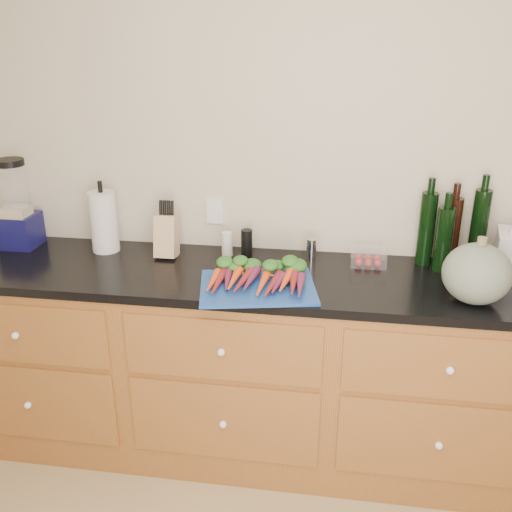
% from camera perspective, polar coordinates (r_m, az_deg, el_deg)
% --- Properties ---
extents(wall_back, '(4.10, 0.05, 2.60)m').
position_cam_1_polar(wall_back, '(2.68, 8.63, 7.74)').
color(wall_back, beige).
rests_on(wall_back, ground).
extents(cabinets, '(3.60, 0.64, 0.90)m').
position_cam_1_polar(cabinets, '(2.72, 7.54, -11.61)').
color(cabinets, brown).
rests_on(cabinets, ground).
extents(countertop, '(3.64, 0.62, 0.04)m').
position_cam_1_polar(countertop, '(2.50, 8.07, -2.56)').
color(countertop, black).
rests_on(countertop, cabinets).
extents(cutting_board, '(0.53, 0.44, 0.01)m').
position_cam_1_polar(cutting_board, '(2.36, 0.16, -3.12)').
color(cutting_board, '#194292').
rests_on(cutting_board, countertop).
extents(carrots, '(0.41, 0.30, 0.06)m').
position_cam_1_polar(carrots, '(2.39, 0.30, -2.06)').
color(carrots, '#F04D1C').
rests_on(carrots, cutting_board).
extents(squash, '(0.27, 0.27, 0.24)m').
position_cam_1_polar(squash, '(2.37, 21.23, -1.66)').
color(squash, '#546151').
rests_on(squash, countertop).
extents(blender_appliance, '(0.17, 0.17, 0.43)m').
position_cam_1_polar(blender_appliance, '(3.00, -22.85, 4.35)').
color(blender_appliance, '#0E0E45').
rests_on(blender_appliance, countertop).
extents(paper_towel, '(0.13, 0.13, 0.29)m').
position_cam_1_polar(paper_towel, '(2.81, -14.98, 3.32)').
color(paper_towel, silver).
rests_on(paper_towel, countertop).
extents(knife_block, '(0.10, 0.10, 0.20)m').
position_cam_1_polar(knife_block, '(2.70, -8.91, 2.01)').
color(knife_block, tan).
rests_on(knife_block, countertop).
extents(grinder_salt, '(0.05, 0.05, 0.12)m').
position_cam_1_polar(grinder_salt, '(2.68, -2.91, 1.21)').
color(grinder_salt, silver).
rests_on(grinder_salt, countertop).
extents(grinder_pepper, '(0.05, 0.05, 0.13)m').
position_cam_1_polar(grinder_pepper, '(2.66, -0.93, 1.27)').
color(grinder_pepper, black).
rests_on(grinder_pepper, countertop).
extents(canister_chrome, '(0.05, 0.05, 0.11)m').
position_cam_1_polar(canister_chrome, '(2.64, 5.55, 0.63)').
color(canister_chrome, silver).
rests_on(canister_chrome, countertop).
extents(tomato_box, '(0.16, 0.13, 0.07)m').
position_cam_1_polar(tomato_box, '(2.64, 11.17, -0.08)').
color(tomato_box, white).
rests_on(tomato_box, countertop).
extents(bottles, '(0.30, 0.15, 0.36)m').
position_cam_1_polar(bottles, '(2.67, 18.88, 2.29)').
color(bottles, black).
rests_on(bottles, countertop).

